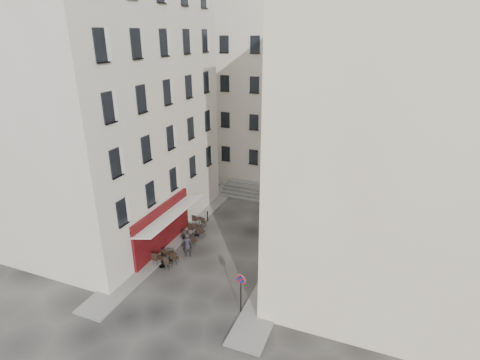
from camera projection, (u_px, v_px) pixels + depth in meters
The scene contains 18 objects.
ground at pixel (212, 268), 25.61m from camera, with size 90.00×90.00×0.00m, color black.
sidewalk_left at pixel (183, 229), 30.58m from camera, with size 2.00×22.00×0.12m, color slate.
sidewalk_right at pixel (287, 258), 26.64m from camera, with size 2.00×18.00×0.12m, color slate.
building_left at pixel (99, 100), 27.99m from camera, with size 12.20×16.20×20.60m.
building_right at pixel (397, 138), 21.62m from camera, with size 12.20×14.20×18.60m.
building_back at pixel (279, 91), 38.95m from camera, with size 18.20×10.20×18.60m.
cafe_storefront at pixel (164, 226), 27.25m from camera, with size 1.74×7.30×3.50m.
stone_steps at pixel (268, 194), 36.33m from camera, with size 9.00×3.15×0.80m.
bollard_near at pixel (163, 259), 25.66m from camera, with size 0.12×0.12×0.98m.
bollard_mid at pixel (187, 235), 28.68m from camera, with size 0.12×0.12×0.98m.
bollard_far at pixel (208, 216), 31.71m from camera, with size 0.12×0.12×0.98m.
no_parking_sign at pixel (241, 286), 20.93m from camera, with size 0.56×0.18×2.52m.
bistro_table_a at pixel (162, 261), 25.51m from camera, with size 1.42×0.67×1.00m.
bistro_table_b at pixel (170, 256), 26.15m from camera, with size 1.24×0.58×0.87m.
bistro_table_c at pixel (189, 239), 28.33m from camera, with size 1.14×0.53×0.80m.
bistro_table_d at pixel (197, 230), 29.49m from camera, with size 1.40×0.66×0.98m.
bistro_table_e at pixel (199, 221), 31.06m from camera, with size 1.21×0.57×0.85m.
pedestrian at pixel (187, 245), 26.60m from camera, with size 0.68×0.44×1.86m, color black.
Camera 1 is at (9.73, -19.37, 15.03)m, focal length 28.00 mm.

